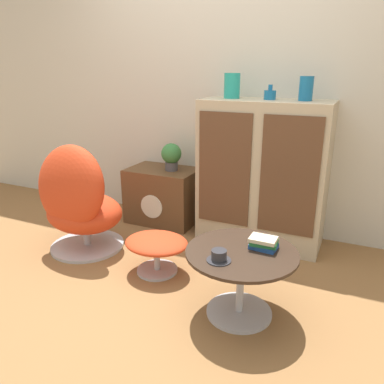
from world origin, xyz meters
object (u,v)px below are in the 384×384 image
Objects in this scene: vase_leftmost at (232,86)px; book_stack at (264,243)px; sideboard at (263,173)px; egg_chair at (78,202)px; tv_console at (163,195)px; ottoman at (156,246)px; vase_inner_right at (306,89)px; vase_inner_left at (270,95)px; teacup at (219,256)px; potted_plant at (171,155)px; coffee_table at (241,271)px.

vase_leftmost is 1.38m from book_stack.
sideboard reaches higher than book_stack.
vase_leftmost is at bearing 179.22° from sideboard.
egg_chair is at bearing -147.47° from sideboard.
ottoman is (0.42, -0.85, -0.05)m from tv_console.
book_stack is at bearing -39.31° from tv_console.
vase_inner_right is at bearing 46.37° from ottoman.
egg_chair is at bearing -110.30° from tv_console.
sideboard is 1.05m from ottoman.
sideboard is 0.62m from vase_inner_left.
vase_inner_left is at bearing 93.34° from teacup.
teacup is 0.30m from book_stack.
sideboard is at bearing -1.10° from tv_console.
potted_plant is at bearing 110.78° from ottoman.
book_stack is (0.10, 0.08, 0.16)m from coffee_table.
coffee_table is 4.04× the size of book_stack.
tv_console is 1.56m from book_stack.
vase_leftmost reaches higher than potted_plant.
vase_inner_left is 0.26m from vase_inner_right.
tv_console is 1.57m from vase_inner_right.
ottoman is at bearing -63.85° from tv_console.
egg_chair is 1.90m from vase_inner_right.
teacup is at bearing -50.09° from tv_console.
sideboard reaches higher than potted_plant.
vase_leftmost reaches higher than vase_inner_left.
sideboard is 1.01m from book_stack.
egg_chair is 6.64× the size of teacup.
teacup is (0.07, -1.21, -0.76)m from vase_inner_left.
vase_leftmost is 1.11× the size of vase_inner_right.
vase_inner_right reaches higher than coffee_table.
egg_chair reaches higher than coffee_table.
tv_console is 1.53m from coffee_table.
book_stack is at bearing 53.30° from teacup.
sideboard is 4.73× the size of potted_plant.
teacup is (1.32, -0.42, 0.03)m from egg_chair.
egg_chair is 1.38m from teacup.
vase_inner_right is (0.28, 0.00, 0.66)m from sideboard.
potted_plant is 1.85× the size of teacup.
egg_chair is 3.59× the size of potted_plant.
coffee_table reaches higher than ottoman.
vase_inner_left is at bearing 180.00° from vase_inner_right.
sideboard is 7.38× the size of book_stack.
book_stack is at bearing -75.60° from vase_inner_left.
egg_chair is 0.74m from ottoman.
sideboard reaches higher than ottoman.
vase_inner_left is (0.95, -0.01, 0.94)m from tv_console.
ottoman is 2.63× the size of vase_inner_right.
vase_leftmost is (0.95, 0.79, 0.85)m from egg_chair.
coffee_table is 2.59× the size of potted_plant.
teacup is at bearing -52.81° from potted_plant.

